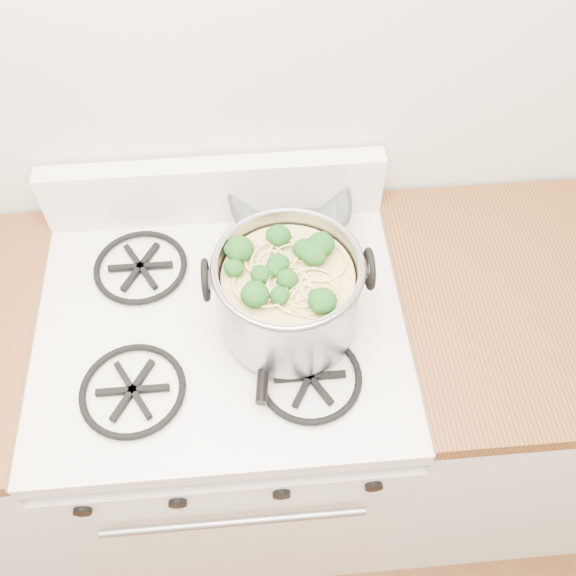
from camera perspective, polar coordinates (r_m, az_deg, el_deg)
The scene contains 6 objects.
gas_range at distance 1.74m, azimuth -4.70°, elevation -11.44°, with size 0.76×0.66×0.92m.
counter_left at distance 1.82m, azimuth -21.19°, elevation -11.54°, with size 0.25×0.65×0.92m.
counter_right at distance 1.90m, azimuth 23.09°, elevation -8.11°, with size 1.00×0.65×0.92m.
stock_pot at distance 1.23m, azimuth 0.00°, elevation -0.48°, with size 0.31×0.28×0.19m.
spatula at distance 1.33m, azimuth -1.74°, elevation -0.28°, with size 0.29×0.31×0.02m, color black, non-canonical shape.
glass_bowl at distance 1.48m, azimuth 0.08°, elevation 7.20°, with size 0.11×0.11×0.03m, color white.
Camera 1 is at (0.08, 0.53, 2.02)m, focal length 40.00 mm.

